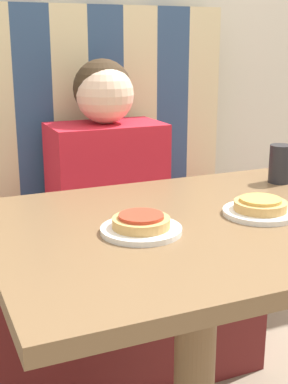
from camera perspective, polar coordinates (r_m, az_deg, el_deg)
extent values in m
cube|color=#5B1919|center=(1.92, -3.73, -12.13)|extent=(1.02, 0.46, 0.49)
cube|color=navy|center=(1.85, -11.74, 7.16)|extent=(0.13, 0.07, 0.77)
cube|color=beige|center=(1.88, -7.94, 7.47)|extent=(0.13, 0.07, 0.77)
cube|color=navy|center=(1.92, -4.26, 7.74)|extent=(0.13, 0.07, 0.77)
cube|color=beige|center=(1.97, -0.73, 7.97)|extent=(0.13, 0.07, 0.77)
cube|color=navy|center=(2.02, 2.63, 8.16)|extent=(0.13, 0.07, 0.77)
cube|color=beige|center=(2.08, 5.81, 8.32)|extent=(0.13, 0.07, 0.77)
cube|color=brown|center=(1.20, 5.85, -3.83)|extent=(0.92, 0.72, 0.03)
cylinder|color=brown|center=(1.38, 5.38, -18.89)|extent=(0.10, 0.10, 0.73)
cube|color=red|center=(1.76, -3.99, 0.82)|extent=(0.36, 0.22, 0.40)
sphere|color=beige|center=(1.71, -4.18, 10.33)|extent=(0.18, 0.18, 0.18)
sphere|color=#382819|center=(1.73, -4.45, 10.94)|extent=(0.19, 0.19, 0.19)
cylinder|color=white|center=(1.12, -0.30, -4.07)|extent=(0.17, 0.17, 0.01)
cylinder|color=white|center=(1.26, 12.27, -2.14)|extent=(0.17, 0.17, 0.01)
cylinder|color=tan|center=(1.11, -0.30, -3.28)|extent=(0.12, 0.12, 0.02)
cylinder|color=#B73823|center=(1.11, -0.30, -2.59)|extent=(0.09, 0.09, 0.01)
cylinder|color=tan|center=(1.25, 12.31, -1.43)|extent=(0.12, 0.12, 0.02)
cylinder|color=gold|center=(1.25, 12.35, -0.81)|extent=(0.09, 0.09, 0.01)
cylinder|color=#232328|center=(1.55, 14.33, 2.93)|extent=(0.06, 0.06, 0.11)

